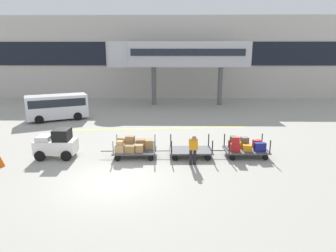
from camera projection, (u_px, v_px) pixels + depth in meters
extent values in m
plane|color=#9E9B91|center=(112.00, 181.00, 12.81)|extent=(120.00, 120.00, 0.00)
cube|color=yellow|center=(153.00, 129.00, 21.79)|extent=(14.10, 1.56, 0.01)
cube|color=#BCB7AD|center=(152.00, 58.00, 36.87)|extent=(53.58, 2.40, 9.91)
cube|color=black|center=(152.00, 54.00, 35.53)|extent=(50.90, 0.12, 2.80)
cube|color=#B7B7BC|center=(187.00, 54.00, 30.86)|extent=(13.01, 2.20, 2.60)
cylinder|color=#B7B7BC|center=(120.00, 54.00, 30.99)|extent=(3.00, 3.00, 2.60)
cube|color=#1E232D|center=(188.00, 52.00, 29.71)|extent=(11.70, 0.08, 0.70)
cylinder|color=#59595B|center=(154.00, 86.00, 31.73)|extent=(0.50, 0.50, 4.08)
cylinder|color=#59595B|center=(220.00, 86.00, 31.60)|extent=(0.50, 0.50, 4.08)
cube|color=white|center=(56.00, 146.00, 15.61)|extent=(2.14, 1.17, 0.70)
cube|color=black|center=(62.00, 134.00, 15.46)|extent=(0.83, 1.02, 0.60)
cube|color=silver|center=(44.00, 138.00, 15.49)|extent=(0.73, 0.96, 0.24)
cylinder|color=black|center=(48.00, 149.00, 16.19)|extent=(0.57, 0.20, 0.56)
cylinder|color=black|center=(40.00, 156.00, 15.18)|extent=(0.57, 0.20, 0.56)
cylinder|color=black|center=(73.00, 149.00, 16.21)|extent=(0.57, 0.20, 0.56)
cylinder|color=black|center=(66.00, 156.00, 15.20)|extent=(0.57, 0.20, 0.56)
cube|color=#4C4C4F|center=(135.00, 151.00, 15.74)|extent=(2.35, 1.48, 0.08)
cylinder|color=gray|center=(117.00, 140.00, 16.25)|extent=(0.06, 0.06, 0.70)
cylinder|color=gray|center=(113.00, 148.00, 15.00)|extent=(0.06, 0.06, 0.70)
cylinder|color=gray|center=(155.00, 140.00, 16.29)|extent=(0.06, 0.06, 0.70)
cylinder|color=gray|center=(154.00, 147.00, 15.04)|extent=(0.06, 0.06, 0.70)
cylinder|color=black|center=(121.00, 151.00, 16.35)|extent=(0.32, 0.11, 0.32)
cylinder|color=black|center=(117.00, 158.00, 15.20)|extent=(0.32, 0.11, 0.32)
cylinder|color=black|center=(152.00, 151.00, 16.38)|extent=(0.32, 0.11, 0.32)
cylinder|color=black|center=(151.00, 158.00, 15.22)|extent=(0.32, 0.11, 0.32)
cylinder|color=#333333|center=(107.00, 151.00, 15.72)|extent=(0.70, 0.07, 0.05)
cube|color=olive|center=(122.00, 145.00, 15.99)|extent=(0.47, 0.41, 0.33)
cube|color=tan|center=(120.00, 148.00, 15.32)|extent=(0.51, 0.49, 0.42)
cube|color=#9E7A4C|center=(130.00, 144.00, 15.94)|extent=(0.46, 0.38, 0.47)
cube|color=olive|center=(130.00, 149.00, 15.33)|extent=(0.56, 0.54, 0.39)
cube|color=olive|center=(141.00, 144.00, 15.94)|extent=(0.57, 0.45, 0.52)
cube|color=#A87F4C|center=(139.00, 148.00, 15.35)|extent=(0.42, 0.38, 0.40)
cube|color=#A87F4C|center=(149.00, 144.00, 15.97)|extent=(0.49, 0.56, 0.49)
cube|color=#9E7A4C|center=(122.00, 140.00, 15.92)|extent=(0.46, 0.33, 0.26)
cube|color=tan|center=(120.00, 143.00, 15.24)|extent=(0.38, 0.38, 0.20)
cube|color=#A87F4C|center=(130.00, 138.00, 15.86)|extent=(0.50, 0.41, 0.24)
cube|color=#4C4C4F|center=(191.00, 150.00, 15.78)|extent=(2.35, 1.48, 0.08)
cylinder|color=black|center=(171.00, 140.00, 16.30)|extent=(0.06, 0.06, 0.70)
cylinder|color=black|center=(171.00, 147.00, 15.05)|extent=(0.06, 0.06, 0.70)
cylinder|color=black|center=(209.00, 140.00, 16.33)|extent=(0.06, 0.06, 0.70)
cylinder|color=black|center=(212.00, 147.00, 15.08)|extent=(0.06, 0.06, 0.70)
cylinder|color=black|center=(174.00, 150.00, 16.40)|extent=(0.32, 0.11, 0.32)
cylinder|color=black|center=(175.00, 158.00, 15.24)|extent=(0.32, 0.11, 0.32)
cylinder|color=black|center=(205.00, 150.00, 16.42)|extent=(0.32, 0.11, 0.32)
cylinder|color=black|center=(208.00, 158.00, 15.27)|extent=(0.32, 0.11, 0.32)
cylinder|color=#333333|center=(163.00, 151.00, 15.77)|extent=(0.70, 0.07, 0.05)
cube|color=#4C4C4F|center=(246.00, 150.00, 15.83)|extent=(2.35, 1.48, 0.08)
cylinder|color=black|center=(224.00, 140.00, 16.34)|extent=(0.06, 0.06, 0.70)
cylinder|color=black|center=(229.00, 147.00, 15.09)|extent=(0.06, 0.06, 0.70)
cylinder|color=black|center=(262.00, 140.00, 16.38)|extent=(0.06, 0.06, 0.70)
cylinder|color=black|center=(270.00, 147.00, 15.13)|extent=(0.06, 0.06, 0.70)
cylinder|color=black|center=(228.00, 150.00, 16.44)|extent=(0.32, 0.11, 0.32)
cylinder|color=black|center=(232.00, 157.00, 15.29)|extent=(0.32, 0.11, 0.32)
cylinder|color=black|center=(258.00, 150.00, 16.47)|extent=(0.32, 0.11, 0.32)
cylinder|color=black|center=(265.00, 157.00, 15.31)|extent=(0.32, 0.11, 0.32)
cylinder|color=#333333|center=(218.00, 151.00, 15.81)|extent=(0.70, 0.07, 0.05)
cube|color=red|center=(233.00, 144.00, 16.03)|extent=(0.48, 0.28, 0.42)
cube|color=red|center=(235.00, 148.00, 15.44)|extent=(0.54, 0.35, 0.43)
cube|color=orange|center=(244.00, 145.00, 16.08)|extent=(0.48, 0.37, 0.35)
cube|color=orange|center=(247.00, 148.00, 15.51)|extent=(0.47, 0.35, 0.34)
cube|color=red|center=(257.00, 144.00, 16.06)|extent=(0.47, 0.35, 0.44)
cube|color=navy|center=(260.00, 147.00, 15.44)|extent=(0.62, 0.33, 0.47)
cube|color=#236B2D|center=(233.00, 138.00, 15.95)|extent=(0.40, 0.41, 0.25)
cube|color=red|center=(236.00, 140.00, 15.35)|extent=(0.41, 0.26, 0.36)
cube|color=#726651|center=(245.00, 139.00, 16.01)|extent=(0.43, 0.41, 0.25)
cylinder|color=black|center=(191.00, 157.00, 14.64)|extent=(0.16, 0.16, 0.82)
cylinder|color=black|center=(195.00, 157.00, 14.67)|extent=(0.16, 0.16, 0.82)
cube|color=orange|center=(193.00, 144.00, 14.40)|extent=(0.45, 0.47, 0.61)
sphere|color=#8C6647|center=(194.00, 138.00, 14.19)|extent=(0.22, 0.22, 0.22)
cube|color=silver|center=(57.00, 106.00, 24.51)|extent=(5.14, 3.84, 1.90)
cube|color=#1E232D|center=(57.00, 102.00, 24.42)|extent=(4.82, 3.70, 0.64)
cylinder|color=black|center=(39.00, 119.00, 23.32)|extent=(0.72, 0.52, 0.68)
cylinder|color=black|center=(78.00, 116.00, 24.56)|extent=(0.72, 0.52, 0.68)
cone|color=#EA590F|center=(1.00, 161.00, 14.43)|extent=(0.36, 0.36, 0.55)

